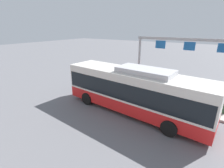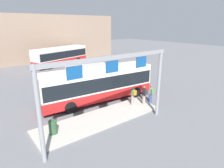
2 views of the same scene
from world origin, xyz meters
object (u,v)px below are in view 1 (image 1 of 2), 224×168
at_px(bus_main, 133,89).
at_px(person_waiting_near, 116,81).
at_px(person_boarding, 126,81).
at_px(person_waiting_mid, 131,84).
at_px(trash_bin, 224,106).

bearing_deg(bus_main, person_waiting_near, -38.41).
distance_m(bus_main, person_boarding, 4.39).
height_order(person_boarding, person_waiting_near, person_boarding).
distance_m(person_boarding, person_waiting_mid, 1.01).
bearing_deg(person_boarding, trash_bin, 104.39).
xyz_separation_m(person_boarding, person_waiting_near, (1.05, 0.16, -0.16)).
relative_size(bus_main, person_waiting_near, 6.57).
height_order(bus_main, person_waiting_mid, bus_main).
distance_m(bus_main, person_waiting_near, 4.99).
height_order(bus_main, person_waiting_near, bus_main).
bearing_deg(person_boarding, bus_main, 51.79).
xyz_separation_m(person_boarding, person_waiting_mid, (-0.87, 0.50, 0.00)).
height_order(person_waiting_mid, trash_bin, person_waiting_mid).
xyz_separation_m(bus_main, person_waiting_near, (3.58, -3.35, -0.92)).
distance_m(person_boarding, trash_bin, 8.19).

